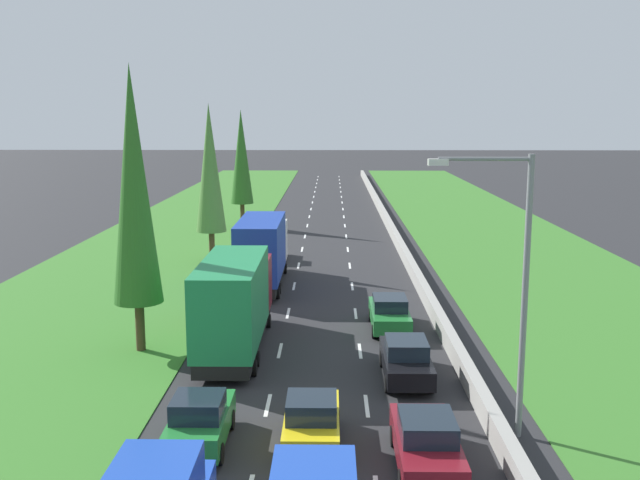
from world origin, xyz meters
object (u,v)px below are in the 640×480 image
(green_hatchback_left_lane, at_px, (200,421))
(green_box_truck_left_lane, at_px, (235,302))
(green_sedan_right_lane, at_px, (389,313))
(poplar_tree_second, at_px, (134,186))
(white_hatchback_left_lane, at_px, (273,248))
(street_light_mast, at_px, (515,277))
(maroon_sedan_right_lane, at_px, (426,442))
(yellow_hatchback_centre_lane, at_px, (312,422))
(blue_box_truck_left_lane, at_px, (262,250))
(black_sedan_right_lane, at_px, (406,359))
(poplar_tree_fourth, at_px, (241,157))
(poplar_tree_third, at_px, (210,169))

(green_hatchback_left_lane, relative_size, green_box_truck_left_lane, 0.41)
(green_sedan_right_lane, bearing_deg, poplar_tree_second, -163.29)
(white_hatchback_left_lane, relative_size, street_light_mast, 0.43)
(green_box_truck_left_lane, height_order, poplar_tree_second, poplar_tree_second)
(green_sedan_right_lane, distance_m, street_light_mast, 12.70)
(maroon_sedan_right_lane, xyz_separation_m, white_hatchback_left_lane, (-6.94, 30.61, 0.02))
(green_box_truck_left_lane, bearing_deg, poplar_tree_second, -178.57)
(poplar_tree_second, height_order, street_light_mast, poplar_tree_second)
(maroon_sedan_right_lane, bearing_deg, white_hatchback_left_lane, 102.77)
(green_box_truck_left_lane, bearing_deg, yellow_hatchback_centre_lane, -68.83)
(green_hatchback_left_lane, height_order, blue_box_truck_left_lane, blue_box_truck_left_lane)
(yellow_hatchback_centre_lane, xyz_separation_m, black_sedan_right_lane, (3.49, 5.87, -0.02))
(black_sedan_right_lane, height_order, poplar_tree_fourth, poplar_tree_fourth)
(street_light_mast, bearing_deg, black_sedan_right_lane, 118.91)
(green_box_truck_left_lane, distance_m, white_hatchback_left_lane, 20.14)
(black_sedan_right_lane, xyz_separation_m, green_sedan_right_lane, (-0.12, 6.59, 0.00))
(street_light_mast, bearing_deg, green_hatchback_left_lane, -174.71)
(green_sedan_right_lane, bearing_deg, blue_box_truck_left_lane, 128.02)
(green_hatchback_left_lane, xyz_separation_m, poplar_tree_fourth, (-4.11, 44.34, 5.54))
(yellow_hatchback_centre_lane, height_order, maroon_sedan_right_lane, yellow_hatchback_centre_lane)
(green_box_truck_left_lane, bearing_deg, maroon_sedan_right_lane, -56.63)
(blue_box_truck_left_lane, bearing_deg, street_light_mast, -64.40)
(street_light_mast, bearing_deg, green_sedan_right_lane, 103.91)
(green_box_truck_left_lane, bearing_deg, green_sedan_right_lane, 24.89)
(green_hatchback_left_lane, distance_m, green_sedan_right_lane, 14.21)
(green_box_truck_left_lane, height_order, poplar_tree_third, poplar_tree_third)
(poplar_tree_fourth, bearing_deg, white_hatchback_left_lane, -75.14)
(maroon_sedan_right_lane, xyz_separation_m, street_light_mast, (2.89, 2.18, 4.42))
(green_hatchback_left_lane, height_order, maroon_sedan_right_lane, green_hatchback_left_lane)
(blue_box_truck_left_lane, xyz_separation_m, white_hatchback_left_lane, (-0.05, 8.03, -1.35))
(black_sedan_right_lane, relative_size, street_light_mast, 0.50)
(green_hatchback_left_lane, xyz_separation_m, street_light_mast, (9.70, 0.90, 4.40))
(yellow_hatchback_centre_lane, relative_size, poplar_tree_fourth, 0.37)
(yellow_hatchback_centre_lane, height_order, street_light_mast, street_light_mast)
(blue_box_truck_left_lane, bearing_deg, green_box_truck_left_lane, -90.20)
(maroon_sedan_right_lane, xyz_separation_m, green_sedan_right_lane, (0.02, 13.75, 0.00))
(black_sedan_right_lane, bearing_deg, street_light_mast, -61.09)
(blue_box_truck_left_lane, bearing_deg, poplar_tree_second, -108.94)
(yellow_hatchback_centre_lane, height_order, black_sedan_right_lane, yellow_hatchback_centre_lane)
(green_hatchback_left_lane, xyz_separation_m, black_sedan_right_lane, (6.95, 5.87, -0.02))
(green_box_truck_left_lane, relative_size, poplar_tree_third, 0.86)
(maroon_sedan_right_lane, height_order, poplar_tree_second, poplar_tree_second)
(poplar_tree_second, distance_m, street_light_mast, 16.32)
(green_box_truck_left_lane, xyz_separation_m, black_sedan_right_lane, (7.07, -3.36, -1.37))
(black_sedan_right_lane, distance_m, poplar_tree_third, 25.67)
(yellow_hatchback_centre_lane, distance_m, green_sedan_right_lane, 12.91)
(white_hatchback_left_lane, bearing_deg, blue_box_truck_left_lane, -89.61)
(black_sedan_right_lane, xyz_separation_m, poplar_tree_second, (-11.20, 3.26, 6.38))
(black_sedan_right_lane, relative_size, poplar_tree_second, 0.37)
(green_sedan_right_lane, xyz_separation_m, poplar_tree_second, (-11.09, -3.33, 6.38))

